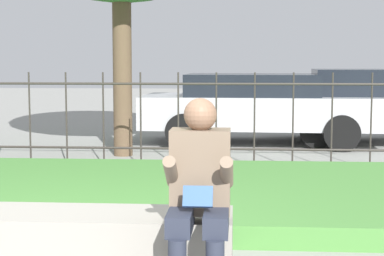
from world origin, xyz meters
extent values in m
cube|color=gray|center=(0.22, 0.00, 0.23)|extent=(2.21, 0.57, 0.45)
cube|color=#282D3D|center=(1.01, -0.41, 0.51)|extent=(0.15, 0.42, 0.13)
cube|color=#282D3D|center=(1.23, -0.41, 0.51)|extent=(0.15, 0.42, 0.13)
cube|color=#7A6651|center=(1.12, -0.20, 0.78)|extent=(0.38, 0.24, 0.54)
sphere|color=#8C664C|center=(1.12, -0.22, 1.15)|extent=(0.21, 0.21, 0.21)
cylinder|color=#7A6651|center=(0.94, -0.36, 0.80)|extent=(0.08, 0.29, 0.24)
cylinder|color=#7A6651|center=(1.29, -0.36, 0.80)|extent=(0.08, 0.29, 0.24)
cube|color=#335689|center=(1.12, -0.46, 0.67)|extent=(0.18, 0.09, 0.13)
cube|color=#4C893D|center=(0.00, 2.37, 0.10)|extent=(8.86, 3.33, 0.19)
cylinder|color=#332D28|center=(0.00, 4.60, 0.27)|extent=(6.86, 0.03, 0.03)
cylinder|color=#332D28|center=(0.00, 4.60, 1.17)|extent=(6.86, 0.03, 0.03)
cylinder|color=#332D28|center=(-1.58, 4.60, 0.66)|extent=(0.02, 0.02, 1.33)
cylinder|color=#332D28|center=(-1.06, 4.60, 0.66)|extent=(0.02, 0.02, 1.33)
cylinder|color=#332D28|center=(-0.53, 4.60, 0.66)|extent=(0.02, 0.02, 1.33)
cylinder|color=#332D28|center=(0.00, 4.60, 0.66)|extent=(0.02, 0.02, 1.33)
cylinder|color=#332D28|center=(0.53, 4.60, 0.66)|extent=(0.02, 0.02, 1.33)
cylinder|color=#332D28|center=(1.06, 4.60, 0.66)|extent=(0.02, 0.02, 1.33)
cylinder|color=#332D28|center=(1.58, 4.60, 0.66)|extent=(0.02, 0.02, 1.33)
cylinder|color=#332D28|center=(2.11, 4.60, 0.66)|extent=(0.02, 0.02, 1.33)
cylinder|color=#332D28|center=(2.64, 4.60, 0.66)|extent=(0.02, 0.02, 1.33)
cylinder|color=#332D28|center=(3.17, 4.60, 0.66)|extent=(0.02, 0.02, 1.33)
cylinder|color=black|center=(2.72, 6.70, 0.32)|extent=(0.64, 0.23, 0.63)
cylinder|color=black|center=(2.80, 8.44, 0.32)|extent=(0.64, 0.23, 0.63)
cube|color=#B7B7BC|center=(1.78, 7.27, 0.58)|extent=(4.28, 1.94, 0.57)
cube|color=black|center=(1.61, 7.28, 1.06)|extent=(2.38, 1.66, 0.38)
cylinder|color=black|center=(3.06, 6.35, 0.30)|extent=(0.61, 0.22, 0.60)
cylinder|color=black|center=(3.12, 8.11, 0.30)|extent=(0.61, 0.22, 0.60)
cylinder|color=black|center=(0.44, 6.44, 0.30)|extent=(0.61, 0.22, 0.60)
cylinder|color=black|center=(0.50, 8.20, 0.30)|extent=(0.61, 0.22, 0.60)
cylinder|color=brown|center=(-0.45, 5.67, 1.62)|extent=(0.29, 0.29, 3.23)
camera|label=1|loc=(1.35, -4.24, 1.49)|focal=60.00mm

